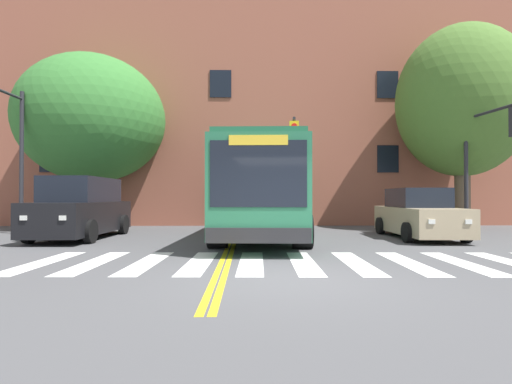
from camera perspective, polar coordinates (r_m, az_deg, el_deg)
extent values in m
plane|color=#4C4C4F|center=(7.41, 4.72, -12.20)|extent=(120.00, 120.00, 0.00)
cube|color=white|center=(10.29, -28.15, -8.85)|extent=(0.61, 3.27, 0.01)
cube|color=white|center=(9.79, -22.03, -9.31)|extent=(0.61, 3.27, 0.01)
cube|color=white|center=(9.41, -15.33, -9.68)|extent=(0.61, 3.27, 0.01)
cube|color=white|center=(9.17, -8.15, -9.94)|extent=(0.61, 3.27, 0.01)
cube|color=white|center=(9.07, -0.69, -10.05)|extent=(0.61, 3.27, 0.01)
cube|color=white|center=(9.13, 6.80, -9.99)|extent=(0.61, 3.27, 0.01)
cube|color=white|center=(9.33, 14.08, -9.77)|extent=(0.61, 3.27, 0.01)
cube|color=white|center=(9.67, 20.93, -9.42)|extent=(0.61, 3.27, 0.01)
cube|color=white|center=(10.13, 27.23, -8.98)|extent=(0.61, 3.27, 0.01)
cube|color=gold|center=(22.98, -2.58, -4.37)|extent=(0.12, 36.00, 0.01)
cube|color=gold|center=(22.97, -2.18, -4.37)|extent=(0.12, 36.00, 0.01)
cube|color=#28704C|center=(14.82, 0.82, 0.20)|extent=(3.05, 10.92, 2.64)
cube|color=black|center=(14.86, 5.77, 1.22)|extent=(0.49, 9.94, 0.95)
cube|color=black|center=(14.90, -4.12, 1.22)|extent=(0.49, 9.94, 0.95)
cube|color=black|center=(9.42, 0.34, 2.65)|extent=(2.29, 0.13, 1.59)
cube|color=yellow|center=(9.50, 0.34, 7.43)|extent=(1.40, 0.10, 0.24)
cube|color=#232326|center=(9.42, 0.33, -6.24)|extent=(2.50, 0.22, 0.36)
cube|color=#246444|center=(14.91, 0.82, 5.60)|extent=(2.88, 10.48, 0.16)
cylinder|color=black|center=(11.55, 6.65, -5.59)|extent=(0.61, 1.01, 0.98)
cylinder|color=black|center=(11.60, -5.48, -5.57)|extent=(0.61, 1.01, 0.98)
cylinder|color=black|center=(17.31, 4.98, -3.96)|extent=(0.61, 1.01, 0.98)
cylinder|color=black|center=(17.34, -3.10, -3.96)|extent=(0.61, 1.01, 0.98)
cylinder|color=black|center=(18.40, 4.78, -3.77)|extent=(0.61, 1.01, 0.98)
cylinder|color=black|center=(18.43, -2.81, -3.76)|extent=(0.61, 1.01, 0.98)
cube|color=black|center=(15.57, -23.66, -3.31)|extent=(1.98, 5.18, 1.09)
cube|color=black|center=(15.60, -23.56, 0.29)|extent=(1.76, 3.22, 0.87)
cube|color=white|center=(12.97, -25.91, -3.35)|extent=(0.20, 0.04, 0.14)
cube|color=white|center=(13.50, -30.30, -3.22)|extent=(0.20, 0.04, 0.14)
cylinder|color=black|center=(13.74, -22.58, -5.22)|extent=(0.23, 0.76, 0.76)
cylinder|color=black|center=(14.60, -29.71, -4.92)|extent=(0.23, 0.76, 0.76)
cylinder|color=black|center=(16.73, -18.40, -4.42)|extent=(0.23, 0.76, 0.76)
cylinder|color=black|center=(17.44, -24.51, -4.24)|extent=(0.23, 0.76, 0.76)
cube|color=tan|center=(15.50, 22.21, -3.74)|extent=(1.98, 4.84, 0.92)
cube|color=black|center=(15.61, 22.00, -0.77)|extent=(1.72, 2.35, 0.69)
cube|color=white|center=(13.52, 28.09, -3.77)|extent=(0.20, 0.05, 0.14)
cube|color=white|center=(13.06, 23.82, -3.91)|extent=(0.20, 0.05, 0.14)
cylinder|color=black|center=(14.54, 27.78, -5.14)|extent=(0.24, 0.67, 0.66)
cylinder|color=black|center=(13.81, 20.84, -5.42)|extent=(0.24, 0.67, 0.66)
cylinder|color=black|center=(17.24, 23.31, -4.46)|extent=(0.24, 0.67, 0.66)
cylinder|color=black|center=(16.62, 17.34, -4.62)|extent=(0.24, 0.67, 0.66)
cube|color=#236B70|center=(25.48, -2.20, -2.66)|extent=(2.10, 4.35, 0.88)
cube|color=black|center=(25.50, -2.19, -0.77)|extent=(1.74, 2.45, 0.80)
cube|color=white|center=(23.31, -1.63, -2.63)|extent=(0.20, 0.06, 0.14)
cube|color=white|center=(23.45, -4.06, -2.61)|extent=(0.20, 0.06, 0.14)
cylinder|color=black|center=(24.10, -0.56, -3.50)|extent=(0.28, 0.62, 0.60)
cylinder|color=black|center=(24.33, -4.59, -3.47)|extent=(0.28, 0.62, 0.60)
cylinder|color=black|center=(26.69, -0.03, -3.22)|extent=(0.28, 0.62, 0.60)
cylinder|color=black|center=(26.89, -3.67, -3.20)|extent=(0.28, 0.62, 0.60)
cylinder|color=#28282D|center=(18.07, 27.81, 2.81)|extent=(0.16, 0.16, 5.11)
cylinder|color=#28282D|center=(17.23, 30.45, 9.86)|extent=(0.43, 2.72, 0.11)
cylinder|color=#28282D|center=(18.44, -30.49, 3.64)|extent=(0.16, 0.16, 5.68)
cylinder|color=#28282D|center=(17.92, 5.28, 2.15)|extent=(0.16, 0.16, 4.73)
cylinder|color=#28282D|center=(16.47, 5.36, 9.35)|extent=(0.43, 3.36, 0.11)
cube|color=yellow|center=(14.86, 5.47, 8.10)|extent=(0.36, 0.31, 1.00)
cylinder|color=red|center=(14.76, 5.48, 9.34)|extent=(0.22, 0.05, 0.22)
cylinder|color=black|center=(14.71, 5.48, 8.19)|extent=(0.22, 0.05, 0.22)
cylinder|color=black|center=(14.67, 5.48, 7.03)|extent=(0.22, 0.05, 0.22)
cylinder|color=brown|center=(20.21, 27.41, -0.68)|extent=(0.67, 0.67, 2.91)
ellipsoid|color=#4C752D|center=(20.67, 27.34, 11.48)|extent=(7.62, 7.62, 6.81)
cylinder|color=brown|center=(20.47, -22.40, -1.10)|extent=(0.53, 0.53, 2.63)
ellipsoid|color=#387A33|center=(20.80, -22.35, 9.63)|extent=(9.27, 9.16, 6.03)
cube|color=#9E5642|center=(25.57, -4.34, 11.46)|extent=(43.06, 9.11, 13.72)
cube|color=black|center=(22.80, -27.30, 4.29)|extent=(1.10, 0.06, 1.40)
cube|color=black|center=(20.51, -5.10, 4.77)|extent=(1.10, 0.06, 1.40)
cube|color=black|center=(21.68, 18.33, 4.51)|extent=(1.10, 0.06, 1.40)
cube|color=black|center=(23.44, -27.24, 13.69)|extent=(1.10, 0.06, 1.40)
cube|color=black|center=(21.22, -5.08, 15.15)|extent=(1.10, 0.06, 1.40)
cube|color=black|center=(22.35, 18.29, 14.36)|extent=(1.10, 0.06, 1.40)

